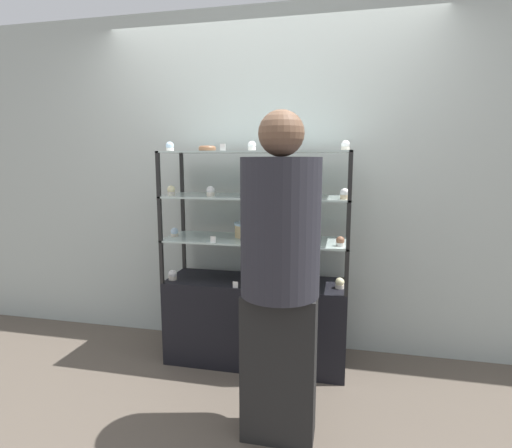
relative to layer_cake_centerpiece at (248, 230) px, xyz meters
name	(u,v)px	position (x,y,z in m)	size (l,w,h in m)	color
ground_plane	(256,360)	(0.07, -0.07, -0.97)	(20.00, 20.00, 0.00)	brown
back_wall	(266,183)	(0.07, 0.29, 0.33)	(8.00, 0.05, 2.60)	#A8B2AD
display_base	(256,321)	(0.07, -0.07, -0.67)	(1.29, 0.43, 0.61)	black
display_riser_lower	(256,242)	(0.07, -0.07, -0.07)	(1.29, 0.43, 0.31)	black
display_riser_middle	(256,199)	(0.07, -0.07, 0.23)	(1.29, 0.43, 0.31)	black
display_riser_upper	(256,154)	(0.07, -0.07, 0.54)	(1.29, 0.43, 0.31)	black
layer_cake_centerpiece	(248,230)	(0.00, 0.00, 0.00)	(0.21, 0.21, 0.10)	#DBBC84
sheet_cake_frosted	(286,192)	(0.29, -0.11, 0.29)	(0.24, 0.14, 0.07)	#DBBC84
cupcake_0	(173,275)	(-0.52, -0.18, -0.32)	(0.06, 0.06, 0.07)	beige
cupcake_1	(253,278)	(0.06, -0.11, -0.32)	(0.06, 0.06, 0.07)	beige
cupcake_2	(340,283)	(0.66, -0.12, -0.32)	(0.06, 0.06, 0.07)	beige
price_tag_0	(235,285)	(-0.03, -0.26, -0.34)	(0.04, 0.00, 0.04)	white
cupcake_3	(174,232)	(-0.53, -0.11, -0.02)	(0.05, 0.05, 0.06)	beige
cupcake_4	(280,239)	(0.26, -0.19, -0.02)	(0.05, 0.05, 0.06)	white
cupcake_5	(340,241)	(0.66, -0.19, -0.02)	(0.05, 0.05, 0.06)	white
price_tag_1	(213,240)	(-0.18, -0.26, -0.03)	(0.04, 0.00, 0.04)	white
cupcake_6	(171,191)	(-0.52, -0.16, 0.29)	(0.06, 0.06, 0.07)	beige
cupcake_7	(211,191)	(-0.23, -0.16, 0.29)	(0.06, 0.06, 0.07)	beige
cupcake_8	(256,192)	(0.09, -0.13, 0.29)	(0.06, 0.06, 0.07)	beige
cupcake_9	(344,194)	(0.67, -0.19, 0.29)	(0.06, 0.06, 0.07)	#CCB28C
price_tag_2	(317,196)	(0.51, -0.26, 0.28)	(0.04, 0.00, 0.04)	white
cupcake_10	(170,147)	(-0.51, -0.18, 0.59)	(0.05, 0.05, 0.06)	white
cupcake_11	(252,146)	(0.06, -0.16, 0.59)	(0.05, 0.05, 0.06)	white
cupcake_12	(346,146)	(0.67, -0.12, 0.59)	(0.05, 0.05, 0.06)	beige
price_tag_3	(223,147)	(-0.11, -0.26, 0.58)	(0.04, 0.00, 0.04)	white
donut_glazed	(207,149)	(-0.29, -0.04, 0.58)	(0.13, 0.13, 0.04)	brown
customer_figure	(280,271)	(0.37, -0.84, -0.06)	(0.40, 0.40, 1.71)	black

